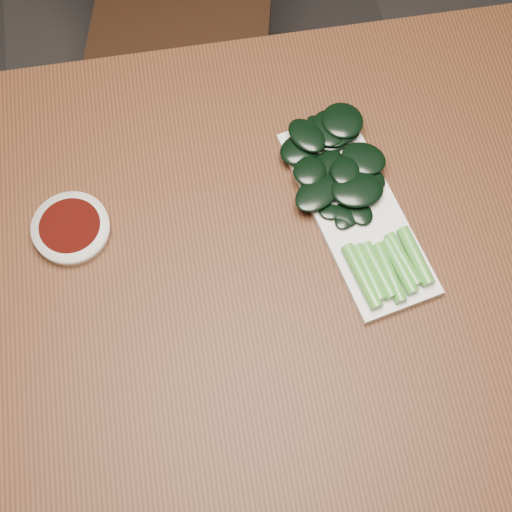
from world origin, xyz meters
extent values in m
plane|color=#2B2828|center=(0.00, 0.00, 0.00)|extent=(6.00, 6.00, 0.00)
cube|color=#432413|center=(0.00, 0.00, 0.73)|extent=(1.40, 0.80, 0.04)
cube|color=black|center=(-0.06, 0.66, 0.43)|extent=(0.46, 0.46, 0.04)
cylinder|color=black|center=(-0.26, 0.54, 0.21)|extent=(0.04, 0.04, 0.41)
cylinder|color=black|center=(0.06, 0.47, 0.21)|extent=(0.04, 0.04, 0.41)
cylinder|color=black|center=(-0.18, 0.86, 0.21)|extent=(0.04, 0.04, 0.41)
cylinder|color=black|center=(0.14, 0.79, 0.21)|extent=(0.04, 0.04, 0.41)
cylinder|color=silver|center=(-0.25, 0.10, 0.76)|extent=(0.11, 0.11, 0.02)
cylinder|color=#320804|center=(-0.25, 0.10, 0.77)|extent=(0.09, 0.09, 0.00)
cube|color=silver|center=(0.15, 0.06, 0.76)|extent=(0.18, 0.33, 0.01)
cylinder|color=#449031|center=(0.14, -0.04, 0.77)|extent=(0.04, 0.10, 0.02)
cylinder|color=#449031|center=(0.15, -0.04, 0.77)|extent=(0.03, 0.09, 0.02)
cylinder|color=#449031|center=(0.16, -0.04, 0.77)|extent=(0.04, 0.09, 0.02)
cylinder|color=#449031|center=(0.18, -0.04, 0.77)|extent=(0.03, 0.09, 0.02)
cylinder|color=#449031|center=(0.19, -0.04, 0.77)|extent=(0.03, 0.08, 0.02)
cylinder|color=#449031|center=(0.20, -0.03, 0.77)|extent=(0.04, 0.08, 0.02)
cylinder|color=#449031|center=(0.22, -0.03, 0.77)|extent=(0.03, 0.09, 0.02)
ellipsoid|color=black|center=(0.12, 0.14, 0.77)|extent=(0.08, 0.07, 0.01)
ellipsoid|color=black|center=(0.09, 0.17, 0.77)|extent=(0.08, 0.07, 0.01)
ellipsoid|color=black|center=(0.15, 0.20, 0.78)|extent=(0.08, 0.08, 0.01)
ellipsoid|color=black|center=(0.15, 0.19, 0.78)|extent=(0.07, 0.05, 0.01)
ellipsoid|color=black|center=(0.18, 0.10, 0.77)|extent=(0.05, 0.06, 0.01)
ellipsoid|color=black|center=(0.15, 0.10, 0.77)|extent=(0.05, 0.05, 0.01)
ellipsoid|color=black|center=(0.18, 0.13, 0.78)|extent=(0.08, 0.08, 0.01)
ellipsoid|color=black|center=(0.15, 0.18, 0.78)|extent=(0.06, 0.06, 0.01)
ellipsoid|color=black|center=(0.16, 0.10, 0.78)|extent=(0.09, 0.10, 0.01)
ellipsoid|color=black|center=(0.14, 0.19, 0.78)|extent=(0.06, 0.07, 0.01)
ellipsoid|color=black|center=(0.16, 0.08, 0.78)|extent=(0.08, 0.06, 0.01)
ellipsoid|color=black|center=(0.14, 0.18, 0.77)|extent=(0.08, 0.07, 0.01)
ellipsoid|color=black|center=(0.15, 0.12, 0.78)|extent=(0.05, 0.06, 0.01)
ellipsoid|color=black|center=(0.10, 0.18, 0.79)|extent=(0.07, 0.08, 0.01)
ellipsoid|color=black|center=(0.10, 0.09, 0.78)|extent=(0.09, 0.08, 0.01)
ellipsoid|color=black|center=(0.10, 0.13, 0.78)|extent=(0.07, 0.07, 0.01)
ellipsoid|color=black|center=(0.16, 0.20, 0.79)|extent=(0.08, 0.08, 0.01)
ellipsoid|color=black|center=(0.12, 0.20, 0.78)|extent=(0.03, 0.05, 0.01)
ellipsoid|color=black|center=(0.12, 0.06, 0.77)|extent=(0.04, 0.03, 0.01)
ellipsoid|color=black|center=(0.14, 0.05, 0.77)|extent=(0.05, 0.05, 0.01)
ellipsoid|color=black|center=(0.16, 0.05, 0.77)|extent=(0.05, 0.05, 0.01)
ellipsoid|color=black|center=(0.13, 0.05, 0.77)|extent=(0.04, 0.04, 0.01)
camera|label=1|loc=(-0.06, -0.37, 1.66)|focal=50.00mm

